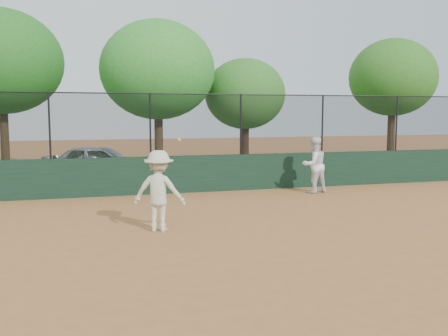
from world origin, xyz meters
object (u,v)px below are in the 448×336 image
object	(u,v)px
player_main	(159,191)
tree_4	(393,78)
parked_car	(101,163)
tree_3	(245,94)
player_second	(314,165)
tree_1	(1,62)
tree_2	(158,70)

from	to	relation	value
player_main	tree_4	size ratio (longest dim) A/B	0.34
parked_car	tree_3	bearing A→B (deg)	-54.06
player_second	tree_1	xyz separation A→B (m)	(-10.24, 8.18, 3.77)
player_second	tree_4	size ratio (longest dim) A/B	0.30
player_second	parked_car	bearing A→B (deg)	-43.96
player_second	tree_4	distance (m)	9.41
tree_1	player_second	bearing A→B (deg)	-38.62
parked_car	tree_2	xyz separation A→B (m)	(2.44, 1.67, 3.61)
player_second	tree_2	bearing A→B (deg)	-65.98
player_second	player_main	xyz separation A→B (m)	(-5.64, -3.83, -0.02)
tree_3	tree_2	bearing A→B (deg)	-167.86
tree_4	tree_2	bearing A→B (deg)	177.21
tree_2	tree_1	bearing A→B (deg)	161.98
tree_4	player_main	bearing A→B (deg)	-142.69
parked_car	tree_4	world-z (taller)	tree_4
player_main	tree_3	distance (m)	12.53
tree_2	tree_3	xyz separation A→B (m)	(4.10, 0.88, -0.91)
player_main	tree_2	xyz separation A→B (m)	(1.59, 10.00, 3.44)
tree_1	tree_2	world-z (taller)	tree_1
tree_3	tree_4	distance (m)	6.92
tree_1	tree_3	world-z (taller)	tree_1
parked_car	tree_2	distance (m)	4.67
tree_1	tree_4	xyz separation A→B (m)	(17.02, -2.54, -0.49)
player_main	tree_4	world-z (taller)	tree_4
player_second	tree_4	bearing A→B (deg)	-149.54
player_second	tree_3	xyz separation A→B (m)	(0.05, 7.05, 2.51)
player_main	tree_1	size ratio (longest dim) A/B	0.30
parked_car	player_second	bearing A→B (deg)	-110.07
parked_car	tree_2	bearing A→B (deg)	-40.99
parked_car	player_main	size ratio (longest dim) A/B	2.04
player_main	parked_car	bearing A→B (deg)	95.87
tree_1	tree_4	distance (m)	17.22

